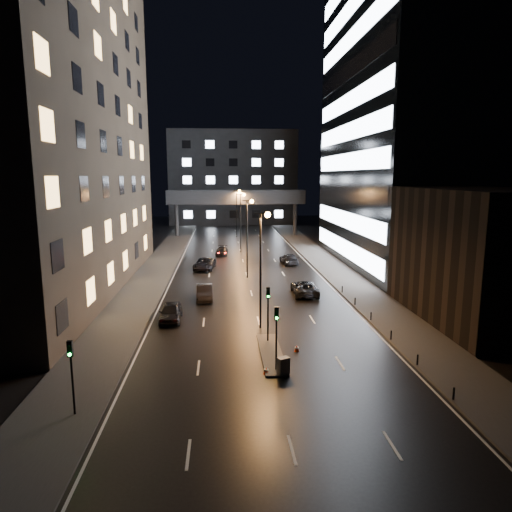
# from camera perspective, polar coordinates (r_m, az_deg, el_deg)

# --- Properties ---
(ground) EXTENTS (160.00, 160.00, 0.00)m
(ground) POSITION_cam_1_polar(r_m,az_deg,el_deg) (71.27, -1.64, -0.59)
(ground) COLOR black
(ground) RESTS_ON ground
(sidewalk_left) EXTENTS (5.00, 110.00, 0.15)m
(sidewalk_left) POSITION_cam_1_polar(r_m,az_deg,el_deg) (66.91, -12.19, -1.46)
(sidewalk_left) COLOR #383533
(sidewalk_left) RESTS_ON ground
(sidewalk_right) EXTENTS (5.00, 110.00, 0.15)m
(sidewalk_right) POSITION_cam_1_polar(r_m,az_deg,el_deg) (68.13, 9.12, -1.15)
(sidewalk_right) COLOR #383533
(sidewalk_right) RESTS_ON ground
(building_left) EXTENTS (15.00, 48.00, 40.00)m
(building_left) POSITION_cam_1_polar(r_m,az_deg,el_deg) (57.71, -24.79, 15.97)
(building_left) COLOR #2D2319
(building_left) RESTS_ON ground
(building_right_low) EXTENTS (10.00, 18.00, 12.00)m
(building_right_low) POSITION_cam_1_polar(r_m,az_deg,el_deg) (45.95, 26.15, 0.06)
(building_right_low) COLOR black
(building_right_low) RESTS_ON ground
(building_right_glass) EXTENTS (20.00, 36.00, 45.00)m
(building_right_glass) POSITION_cam_1_polar(r_m,az_deg,el_deg) (72.38, 19.56, 16.91)
(building_right_glass) COLOR black
(building_right_glass) RESTS_ON ground
(building_far) EXTENTS (34.00, 14.00, 25.00)m
(building_far) POSITION_cam_1_polar(r_m,az_deg,el_deg) (128.02, -2.93, 9.74)
(building_far) COLOR #333335
(building_far) RESTS_ON ground
(skybridge) EXTENTS (30.00, 3.00, 10.00)m
(skybridge) POSITION_cam_1_polar(r_m,az_deg,el_deg) (100.14, -2.49, 7.28)
(skybridge) COLOR #333335
(skybridge) RESTS_ON ground
(median_island) EXTENTS (1.60, 8.00, 0.15)m
(median_island) POSITION_cam_1_polar(r_m,az_deg,el_deg) (34.73, 1.92, -12.08)
(median_island) COLOR #383533
(median_island) RESTS_ON ground
(traffic_signal_near) EXTENTS (0.28, 0.34, 4.40)m
(traffic_signal_near) POSITION_cam_1_polar(r_m,az_deg,el_deg) (36.08, 1.51, -6.14)
(traffic_signal_near) COLOR black
(traffic_signal_near) RESTS_ON median_island
(traffic_signal_far) EXTENTS (0.28, 0.34, 4.40)m
(traffic_signal_far) POSITION_cam_1_polar(r_m,az_deg,el_deg) (30.87, 2.56, -8.98)
(traffic_signal_far) COLOR black
(traffic_signal_far) RESTS_ON median_island
(traffic_signal_corner) EXTENTS (0.28, 0.34, 4.40)m
(traffic_signal_corner) POSITION_cam_1_polar(r_m,az_deg,el_deg) (27.32, -22.09, -12.67)
(traffic_signal_corner) COLOR black
(traffic_signal_corner) RESTS_ON ground
(bollard_row) EXTENTS (0.12, 25.12, 0.90)m
(bollard_row) POSITION_cam_1_polar(r_m,az_deg,el_deg) (40.90, 15.28, -8.41)
(bollard_row) COLOR black
(bollard_row) RESTS_ON ground
(streetlight_near) EXTENTS (1.45, 0.50, 10.15)m
(streetlight_near) POSITION_cam_1_polar(r_m,az_deg,el_deg) (38.70, 0.80, 0.15)
(streetlight_near) COLOR black
(streetlight_near) RESTS_ON ground
(streetlight_mid_a) EXTENTS (1.45, 0.50, 10.15)m
(streetlight_mid_a) POSITION_cam_1_polar(r_m,az_deg,el_deg) (58.45, -0.96, 3.51)
(streetlight_mid_a) COLOR black
(streetlight_mid_a) RESTS_ON ground
(streetlight_mid_b) EXTENTS (1.45, 0.50, 10.15)m
(streetlight_mid_b) POSITION_cam_1_polar(r_m,az_deg,el_deg) (78.33, -1.83, 5.17)
(streetlight_mid_b) COLOR black
(streetlight_mid_b) RESTS_ON ground
(streetlight_far) EXTENTS (1.45, 0.50, 10.15)m
(streetlight_far) POSITION_cam_1_polar(r_m,az_deg,el_deg) (98.26, -2.35, 6.15)
(streetlight_far) COLOR black
(streetlight_far) RESTS_ON ground
(car_away_a) EXTENTS (2.01, 4.84, 1.64)m
(car_away_a) POSITION_cam_1_polar(r_m,az_deg,el_deg) (42.70, -10.62, -6.91)
(car_away_a) COLOR black
(car_away_a) RESTS_ON ground
(car_away_b) EXTENTS (1.84, 4.86, 1.58)m
(car_away_b) POSITION_cam_1_polar(r_m,az_deg,el_deg) (49.24, -6.44, -4.56)
(car_away_b) COLOR black
(car_away_b) RESTS_ON ground
(car_away_c) EXTENTS (3.35, 6.00, 1.59)m
(car_away_c) POSITION_cam_1_polar(r_m,az_deg,el_deg) (64.98, -6.45, -0.98)
(car_away_c) COLOR black
(car_away_c) RESTS_ON ground
(car_away_d) EXTENTS (2.17, 4.74, 1.34)m
(car_away_d) POSITION_cam_1_polar(r_m,az_deg,el_deg) (76.42, -4.30, 0.62)
(car_away_d) COLOR black
(car_away_d) RESTS_ON ground
(car_toward_a) EXTENTS (2.78, 5.77, 1.59)m
(car_toward_a) POSITION_cam_1_polar(r_m,az_deg,el_deg) (51.19, 6.09, -3.98)
(car_toward_a) COLOR black
(car_toward_a) RESTS_ON ground
(car_toward_b) EXTENTS (2.50, 5.39, 1.52)m
(car_toward_b) POSITION_cam_1_polar(r_m,az_deg,el_deg) (68.72, 4.13, -0.37)
(car_toward_b) COLOR black
(car_toward_b) RESTS_ON ground
(utility_cabinet) EXTENTS (0.90, 0.77, 1.12)m
(utility_cabinet) POSITION_cam_1_polar(r_m,az_deg,el_deg) (31.14, 3.44, -13.51)
(utility_cabinet) COLOR #4D4E50
(utility_cabinet) RESTS_ON median_island
(cone_a) EXTENTS (0.51, 0.51, 0.46)m
(cone_a) POSITION_cam_1_polar(r_m,az_deg,el_deg) (31.55, 1.28, -14.12)
(cone_a) COLOR #FF430D
(cone_a) RESTS_ON ground
(cone_b) EXTENTS (0.41, 0.41, 0.49)m
(cone_b) POSITION_cam_1_polar(r_m,az_deg,el_deg) (35.31, 5.11, -11.42)
(cone_b) COLOR #F1370C
(cone_b) RESTS_ON ground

